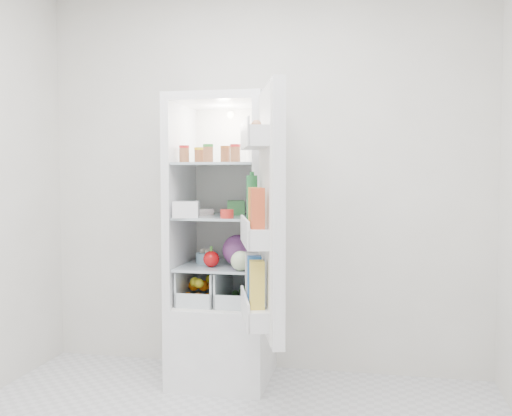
% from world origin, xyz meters
% --- Properties ---
extents(room_walls, '(3.02, 3.02, 2.61)m').
position_xyz_m(room_walls, '(0.00, 0.00, 1.59)').
color(room_walls, beige).
rests_on(room_walls, ground).
extents(refrigerator, '(0.60, 0.60, 1.80)m').
position_xyz_m(refrigerator, '(-0.20, 1.25, 0.67)').
color(refrigerator, silver).
rests_on(refrigerator, ground).
extents(shelf_low, '(0.49, 0.53, 0.01)m').
position_xyz_m(shelf_low, '(-0.20, 1.19, 0.74)').
color(shelf_low, '#A0B1BC').
rests_on(shelf_low, refrigerator).
extents(shelf_mid, '(0.49, 0.53, 0.02)m').
position_xyz_m(shelf_mid, '(-0.20, 1.19, 1.05)').
color(shelf_mid, '#A0B1BC').
rests_on(shelf_mid, refrigerator).
extents(shelf_top, '(0.49, 0.53, 0.02)m').
position_xyz_m(shelf_top, '(-0.20, 1.19, 1.38)').
color(shelf_top, '#A0B1BC').
rests_on(shelf_top, refrigerator).
extents(crisper_left, '(0.23, 0.46, 0.22)m').
position_xyz_m(crisper_left, '(-0.32, 1.19, 0.61)').
color(crisper_left, silver).
rests_on(crisper_left, refrigerator).
extents(crisper_right, '(0.23, 0.46, 0.22)m').
position_xyz_m(crisper_right, '(-0.08, 1.19, 0.61)').
color(crisper_right, silver).
rests_on(crisper_right, refrigerator).
extents(condiment_jars, '(0.38, 0.16, 0.08)m').
position_xyz_m(condiment_jars, '(-0.24, 1.07, 1.43)').
color(condiment_jars, '#B21919').
rests_on(condiment_jars, shelf_top).
extents(squeeze_bottle, '(0.06, 0.06, 0.17)m').
position_xyz_m(squeeze_bottle, '(-0.04, 1.30, 1.47)').
color(squeeze_bottle, white).
rests_on(squeeze_bottle, shelf_top).
extents(tub_white, '(0.18, 0.18, 0.10)m').
position_xyz_m(tub_white, '(-0.37, 0.99, 1.11)').
color(tub_white, white).
rests_on(tub_white, shelf_mid).
extents(tin_red, '(0.09, 0.09, 0.05)m').
position_xyz_m(tin_red, '(-0.11, 0.96, 1.08)').
color(tin_red, red).
rests_on(tin_red, shelf_mid).
extents(foil_tray, '(0.17, 0.15, 0.04)m').
position_xyz_m(foil_tray, '(-0.36, 1.28, 1.08)').
color(foil_tray, '#BCBCC0').
rests_on(foil_tray, shelf_mid).
extents(tub_green, '(0.14, 0.18, 0.09)m').
position_xyz_m(tub_green, '(-0.14, 1.30, 1.10)').
color(tub_green, '#3F8B45').
rests_on(tub_green, shelf_mid).
extents(red_cabbage, '(0.19, 0.19, 0.19)m').
position_xyz_m(red_cabbage, '(-0.09, 1.17, 0.84)').
color(red_cabbage, '#4D1C53').
rests_on(red_cabbage, shelf_low).
extents(bell_pepper, '(0.10, 0.10, 0.10)m').
position_xyz_m(bell_pepper, '(-0.24, 1.07, 0.80)').
color(bell_pepper, '#B70B0E').
rests_on(bell_pepper, shelf_low).
extents(mushroom_bowl, '(0.17, 0.17, 0.06)m').
position_xyz_m(mushroom_bowl, '(-0.31, 1.23, 0.78)').
color(mushroom_bowl, '#91BED9').
rests_on(mushroom_bowl, shelf_low).
extents(salad_bag, '(0.12, 0.12, 0.12)m').
position_xyz_m(salad_bag, '(-0.03, 0.97, 0.81)').
color(salad_bag, '#BBCF9B').
rests_on(salad_bag, shelf_low).
extents(citrus_pile, '(0.20, 0.24, 0.16)m').
position_xyz_m(citrus_pile, '(-0.32, 1.13, 0.59)').
color(citrus_pile, orange).
rests_on(citrus_pile, refrigerator).
extents(veg_pile, '(0.16, 0.30, 0.10)m').
position_xyz_m(veg_pile, '(-0.07, 1.18, 0.56)').
color(veg_pile, '#174617').
rests_on(veg_pile, refrigerator).
extents(fridge_door, '(0.32, 0.59, 1.30)m').
position_xyz_m(fridge_door, '(0.19, 0.62, 1.09)').
color(fridge_door, silver).
rests_on(fridge_door, refrigerator).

